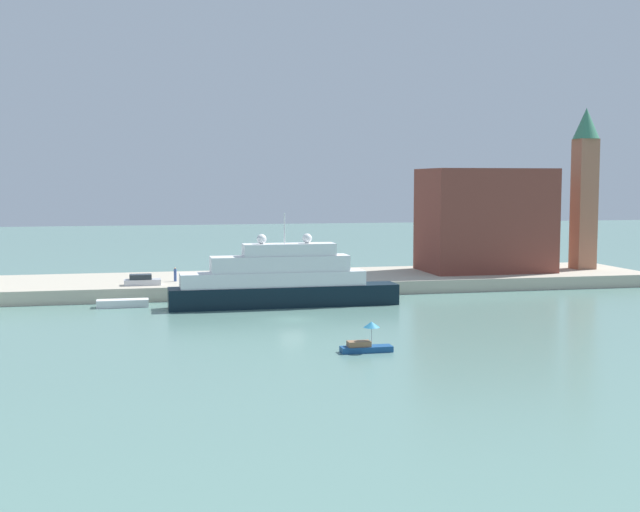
{
  "coord_description": "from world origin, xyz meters",
  "views": [
    {
      "loc": [
        -15.87,
        -85.53,
        14.58
      ],
      "look_at": [
        4.31,
        6.0,
        6.17
      ],
      "focal_mm": 46.28,
      "sensor_mm": 36.0,
      "label": 1
    }
  ],
  "objects_px": {
    "large_yacht": "(281,282)",
    "mooring_bollard": "(243,282)",
    "bell_tower": "(585,181)",
    "harbor_building": "(485,220)",
    "person_figure": "(175,275)",
    "small_motorboat": "(366,343)",
    "parked_car": "(142,280)",
    "work_barge": "(123,303)"
  },
  "relations": [
    {
      "from": "parked_car",
      "to": "bell_tower",
      "type": "bearing_deg",
      "value": 5.26
    },
    {
      "from": "large_yacht",
      "to": "mooring_bollard",
      "type": "height_order",
      "value": "large_yacht"
    },
    {
      "from": "parked_car",
      "to": "person_figure",
      "type": "height_order",
      "value": "person_figure"
    },
    {
      "from": "work_barge",
      "to": "person_figure",
      "type": "distance_m",
      "value": 11.8
    },
    {
      "from": "harbor_building",
      "to": "bell_tower",
      "type": "xyz_separation_m",
      "value": [
        15.5,
        -0.4,
        5.58
      ]
    },
    {
      "from": "work_barge",
      "to": "small_motorboat",
      "type": "bearing_deg",
      "value": -55.91
    },
    {
      "from": "work_barge",
      "to": "large_yacht",
      "type": "bearing_deg",
      "value": -10.82
    },
    {
      "from": "parked_car",
      "to": "mooring_bollard",
      "type": "relative_size",
      "value": 6.65
    },
    {
      "from": "work_barge",
      "to": "harbor_building",
      "type": "xyz_separation_m",
      "value": [
        51.0,
        12.9,
        8.68
      ]
    },
    {
      "from": "bell_tower",
      "to": "parked_car",
      "type": "height_order",
      "value": "bell_tower"
    },
    {
      "from": "harbor_building",
      "to": "parked_car",
      "type": "bearing_deg",
      "value": -172.62
    },
    {
      "from": "mooring_bollard",
      "to": "large_yacht",
      "type": "bearing_deg",
      "value": -64.85
    },
    {
      "from": "bell_tower",
      "to": "parked_car",
      "type": "xyz_separation_m",
      "value": [
        -64.23,
        -5.91,
        -12.39
      ]
    },
    {
      "from": "large_yacht",
      "to": "mooring_bollard",
      "type": "bearing_deg",
      "value": 115.15
    },
    {
      "from": "bell_tower",
      "to": "person_figure",
      "type": "xyz_separation_m",
      "value": [
        -59.98,
        -2.9,
        -12.12
      ]
    },
    {
      "from": "large_yacht",
      "to": "mooring_bollard",
      "type": "xyz_separation_m",
      "value": [
        -3.61,
        7.68,
        -0.87
      ]
    },
    {
      "from": "bell_tower",
      "to": "parked_car",
      "type": "distance_m",
      "value": 65.68
    },
    {
      "from": "large_yacht",
      "to": "parked_car",
      "type": "bearing_deg",
      "value": 147.8
    },
    {
      "from": "large_yacht",
      "to": "harbor_building",
      "type": "distance_m",
      "value": 37.12
    },
    {
      "from": "large_yacht",
      "to": "harbor_building",
      "type": "relative_size",
      "value": 1.51
    },
    {
      "from": "small_motorboat",
      "to": "work_barge",
      "type": "bearing_deg",
      "value": 124.09
    },
    {
      "from": "work_barge",
      "to": "mooring_bollard",
      "type": "bearing_deg",
      "value": 15.94
    },
    {
      "from": "bell_tower",
      "to": "small_motorboat",
      "type": "bearing_deg",
      "value": -136.39
    },
    {
      "from": "work_barge",
      "to": "person_figure",
      "type": "bearing_deg",
      "value": 55.8
    },
    {
      "from": "mooring_bollard",
      "to": "small_motorboat",
      "type": "bearing_deg",
      "value": -79.89
    },
    {
      "from": "bell_tower",
      "to": "large_yacht",
      "type": "bearing_deg",
      "value": -161.66
    },
    {
      "from": "small_motorboat",
      "to": "harbor_building",
      "type": "distance_m",
      "value": 53.79
    },
    {
      "from": "harbor_building",
      "to": "mooring_bollard",
      "type": "bearing_deg",
      "value": -166.52
    },
    {
      "from": "person_figure",
      "to": "mooring_bollard",
      "type": "height_order",
      "value": "person_figure"
    },
    {
      "from": "large_yacht",
      "to": "small_motorboat",
      "type": "relative_size",
      "value": 6.03
    },
    {
      "from": "large_yacht",
      "to": "mooring_bollard",
      "type": "relative_size",
      "value": 39.84
    },
    {
      "from": "bell_tower",
      "to": "mooring_bollard",
      "type": "xyz_separation_m",
      "value": [
        -51.83,
        -8.31,
        -12.63
      ]
    },
    {
      "from": "harbor_building",
      "to": "person_figure",
      "type": "distance_m",
      "value": 45.07
    },
    {
      "from": "parked_car",
      "to": "large_yacht",
      "type": "bearing_deg",
      "value": -32.2
    },
    {
      "from": "large_yacht",
      "to": "bell_tower",
      "type": "bearing_deg",
      "value": 18.34
    },
    {
      "from": "harbor_building",
      "to": "person_figure",
      "type": "relative_size",
      "value": 9.83
    },
    {
      "from": "person_figure",
      "to": "mooring_bollard",
      "type": "relative_size",
      "value": 2.68
    },
    {
      "from": "small_motorboat",
      "to": "person_figure",
      "type": "xyz_separation_m",
      "value": [
        -14.4,
        40.52,
        1.81
      ]
    },
    {
      "from": "large_yacht",
      "to": "parked_car",
      "type": "height_order",
      "value": "large_yacht"
    },
    {
      "from": "large_yacht",
      "to": "bell_tower",
      "type": "distance_m",
      "value": 52.15
    },
    {
      "from": "work_barge",
      "to": "harbor_building",
      "type": "distance_m",
      "value": 53.31
    },
    {
      "from": "parked_car",
      "to": "work_barge",
      "type": "bearing_deg",
      "value": -108.99
    }
  ]
}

